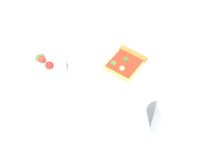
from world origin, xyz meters
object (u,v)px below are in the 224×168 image
at_px(soda_glass, 167,118).
at_px(plate, 131,69).
at_px(salad_bowl, 46,68).
at_px(pizza_slice_main, 127,62).

bearing_deg(soda_glass, plate, -55.15).
xyz_separation_m(plate, salad_bowl, (0.25, 0.08, 0.03)).
xyz_separation_m(plate, soda_glass, (-0.13, 0.18, 0.06)).
height_order(plate, salad_bowl, salad_bowl).
relative_size(salad_bowl, soda_glass, 0.93).
height_order(pizza_slice_main, salad_bowl, salad_bowl).
relative_size(plate, soda_glass, 1.93).
bearing_deg(soda_glass, salad_bowl, -14.64).
bearing_deg(pizza_slice_main, plate, 140.04).
distance_m(salad_bowl, soda_glass, 0.40).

